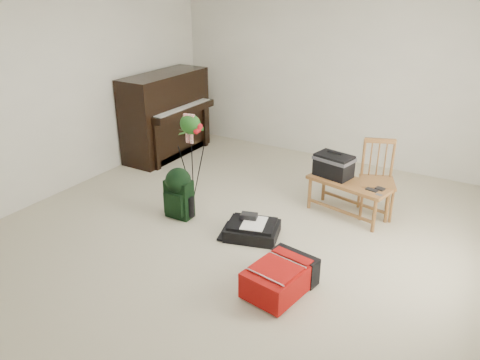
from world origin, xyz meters
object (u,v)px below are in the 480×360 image
Objects in this scene: green_backpack at (179,191)px; flower_stand at (192,158)px; bench at (337,172)px; dining_chair at (378,180)px; red_suitcase at (282,275)px; black_duffel at (252,229)px; piano at (167,117)px.

flower_stand is at bearing 106.39° from green_backpack.
dining_chair is at bearing 36.03° from bench.
flower_stand is at bearing -148.68° from bench.
bench is 1.43× the size of red_suitcase.
black_duffel is 0.97m from green_backpack.
red_suitcase is at bearing -60.85° from black_duffel.
bench is 1.54× the size of black_duffel.
bench reaches higher than black_duffel.
piano is at bearing 130.70° from black_duffel.
piano reaches higher than green_backpack.
piano is at bearing -178.36° from bench.
bench is 1.21m from black_duffel.
bench is 1.66× the size of green_backpack.
piano is 3.36m from dining_chair.
black_duffel is (-0.97, -1.19, -0.35)m from dining_chair.
piano reaches higher than bench.
flower_stand is (-1.09, 0.43, 0.46)m from black_duffel.
red_suitcase is at bearing -38.05° from flower_stand.
bench is at bearing -177.47° from dining_chair.
black_duffel is at bearing -27.81° from flower_stand.
piano is at bearing 131.00° from green_backpack.
green_backpack is (-1.48, -1.04, -0.18)m from bench.
red_suitcase is at bearing -73.26° from bench.
black_duffel is at bearing -33.02° from piano.
flower_stand reaches higher than black_duffel.
dining_chair is at bearing -5.99° from piano.
piano is 2.87m from black_duffel.
green_backpack is at bearing -47.93° from piano.
piano reaches higher than black_duffel.
dining_chair reaches higher than green_backpack.
red_suitcase is (-0.30, -1.85, -0.29)m from dining_chair.
green_backpack is at bearing -78.74° from flower_stand.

